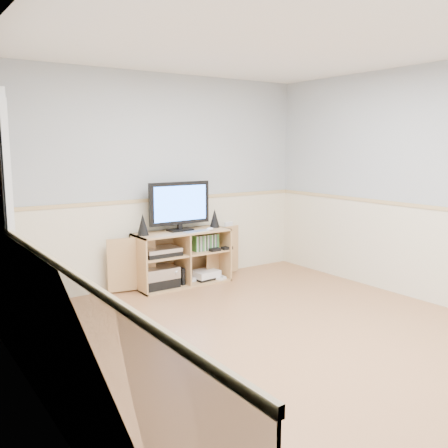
{
  "coord_description": "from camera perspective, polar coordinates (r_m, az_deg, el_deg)",
  "views": [
    {
      "loc": [
        -2.74,
        -3.1,
        1.66
      ],
      "look_at": [
        0.22,
        1.2,
        0.84
      ],
      "focal_mm": 40.0,
      "sensor_mm": 36.0,
      "label": 1
    }
  ],
  "objects": [
    {
      "name": "game_cases",
      "position": [
        6.12,
        -2.2,
        -2.1
      ],
      "size": [
        0.33,
        0.13,
        0.19
      ],
      "primitive_type": "cube",
      "color": "#3F8C3F",
      "rests_on": "media_cabinet"
    },
    {
      "name": "room",
      "position": [
        4.21,
        5.21,
        2.86
      ],
      "size": [
        4.04,
        4.54,
        2.54
      ],
      "color": "tan",
      "rests_on": "ground"
    },
    {
      "name": "av_components",
      "position": [
        5.9,
        -7.41,
        -5.26
      ],
      "size": [
        0.52,
        0.32,
        0.47
      ],
      "color": "black",
      "rests_on": "media_cabinet"
    },
    {
      "name": "wall_outlet",
      "position": [
        6.59,
        0.51,
        -0.28
      ],
      "size": [
        0.12,
        0.03,
        0.12
      ],
      "primitive_type": "cube",
      "color": "white",
      "rests_on": "wall_back"
    },
    {
      "name": "media_cabinet",
      "position": [
        6.06,
        -5.04,
        -3.73
      ],
      "size": [
        1.81,
        0.43,
        0.65
      ],
      "color": "tan",
      "rests_on": "floor"
    },
    {
      "name": "monitor",
      "position": [
        5.95,
        -5.1,
        2.24
      ],
      "size": [
        0.79,
        0.18,
        0.59
      ],
      "color": "black",
      "rests_on": "media_cabinet"
    },
    {
      "name": "mouse",
      "position": [
        5.99,
        -1.61,
        -0.57
      ],
      "size": [
        0.11,
        0.09,
        0.04
      ],
      "primitive_type": "ellipsoid",
      "rotation": [
        0.0,
        0.0,
        0.26
      ],
      "color": "white",
      "rests_on": "media_cabinet"
    },
    {
      "name": "game_consoles",
      "position": [
        6.22,
        -2.3,
        -5.86
      ],
      "size": [
        0.46,
        0.3,
        0.11
      ],
      "color": "white",
      "rests_on": "media_cabinet"
    },
    {
      "name": "keyboard",
      "position": [
        5.89,
        -3.19,
        -0.86
      ],
      "size": [
        0.32,
        0.16,
        0.01
      ],
      "primitive_type": "cube",
      "rotation": [
        0.0,
        0.0,
        0.13
      ],
      "color": "silver",
      "rests_on": "media_cabinet"
    },
    {
      "name": "speaker_left",
      "position": [
        5.73,
        -9.26,
        -0.07
      ],
      "size": [
        0.13,
        0.13,
        0.24
      ],
      "primitive_type": "cone",
      "color": "black",
      "rests_on": "media_cabinet"
    },
    {
      "name": "speaker_right",
      "position": [
        6.2,
        -1.08,
        0.67
      ],
      "size": [
        0.12,
        0.12,
        0.23
      ],
      "primitive_type": "cone",
      "color": "black",
      "rests_on": "media_cabinet"
    }
  ]
}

